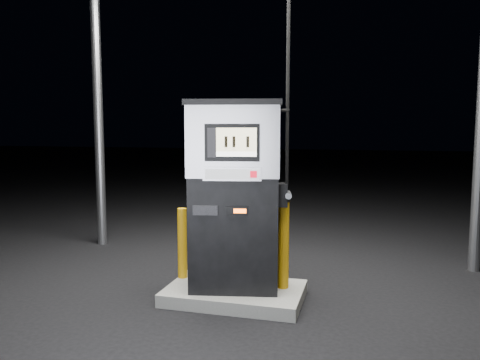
# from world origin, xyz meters

# --- Properties ---
(ground) EXTENTS (80.00, 80.00, 0.00)m
(ground) POSITION_xyz_m (0.00, 0.00, 0.00)
(ground) COLOR black
(ground) RESTS_ON ground
(pump_island) EXTENTS (1.60, 1.00, 0.15)m
(pump_island) POSITION_xyz_m (0.00, 0.00, 0.07)
(pump_island) COLOR #5F5F5B
(pump_island) RESTS_ON ground
(fuel_dispenser) EXTENTS (1.26, 0.85, 4.55)m
(fuel_dispenser) POSITION_xyz_m (0.00, -0.02, 1.28)
(fuel_dispenser) COLOR black
(fuel_dispenser) RESTS_ON pump_island
(bollard_left) EXTENTS (0.14, 0.14, 0.89)m
(bollard_left) POSITION_xyz_m (-0.74, 0.19, 0.59)
(bollard_left) COLOR #C5880A
(bollard_left) RESTS_ON pump_island
(bollard_right) EXTENTS (0.16, 0.16, 1.02)m
(bollard_right) POSITION_xyz_m (0.55, 0.14, 0.66)
(bollard_right) COLOR #C5880A
(bollard_right) RESTS_ON pump_island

